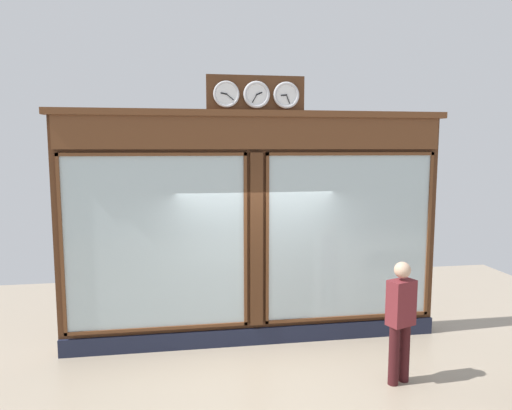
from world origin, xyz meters
TOP-DOWN VIEW (x-y plane):
  - shop_facade at (-0.00, -0.13)m, footprint 6.26×0.42m
  - pedestrian at (-1.72, 1.56)m, footprint 0.41×0.33m

SIDE VIEW (x-z plane):
  - pedestrian at x=-1.72m, z-range 0.09..1.78m
  - shop_facade at x=0.00m, z-range -0.25..4.05m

